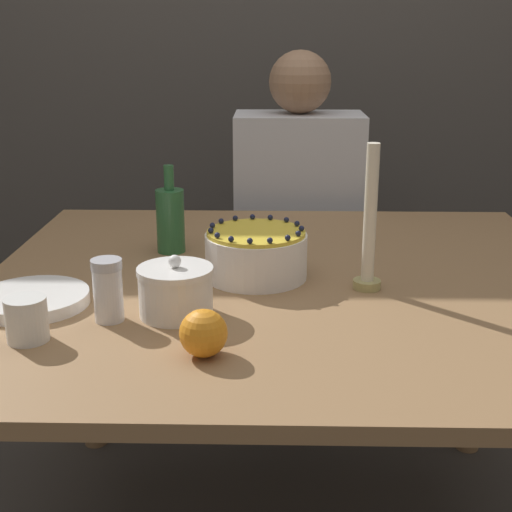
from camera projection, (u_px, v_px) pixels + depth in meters
The scene contains 11 objects.
wall_behind at pixel (282, 17), 2.68m from camera, with size 8.00×0.05×2.60m.
dining_table at pixel (286, 323), 1.55m from camera, with size 1.29×1.19×0.75m.
cake at pixel (256, 254), 1.51m from camera, with size 0.22×0.22×0.11m.
sugar_bowl at pixel (176, 291), 1.31m from camera, with size 0.14×0.14×0.12m.
sugar_shaker at pixel (108, 290), 1.28m from camera, with size 0.06×0.06×0.12m.
plate_stack at pixel (32, 299), 1.37m from camera, with size 0.22×0.22×0.02m.
candle at pixel (369, 231), 1.42m from camera, with size 0.06×0.06×0.30m.
bottle at pixel (170, 219), 1.68m from camera, with size 0.07×0.07×0.21m.
cup at pixel (27, 319), 1.20m from camera, with size 0.07×0.07×0.08m.
orange_fruit_0 at pixel (203, 333), 1.15m from camera, with size 0.08×0.08×0.08m.
person_man_blue_shirt at pixel (297, 264), 2.34m from camera, with size 0.40×0.34×1.20m.
Camera 1 is at (-0.03, -1.43, 1.25)m, focal length 50.00 mm.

